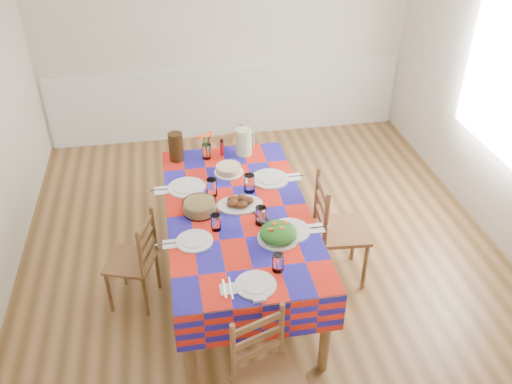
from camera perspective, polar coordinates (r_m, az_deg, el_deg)
room at (r=4.40m, az=0.92°, el=6.96°), size 4.58×5.08×2.78m
wainscot at (r=6.99m, az=-3.03°, el=9.68°), size 4.41×0.06×0.92m
window_right at (r=5.43m, az=24.51°, el=11.02°), size 0.00×1.40×1.40m
dining_table at (r=4.36m, az=-1.90°, el=-2.92°), size 1.13×2.11×0.82m
setting_near_head at (r=3.66m, az=0.72°, el=-8.91°), size 0.45×0.30×0.13m
setting_left_near at (r=4.04m, az=-5.77°, el=-4.43°), size 0.50×0.30×0.13m
setting_left_far at (r=4.55m, az=-6.48°, el=0.47°), size 0.58×0.35×0.15m
setting_right_near at (r=4.10m, az=2.54°, el=-3.49°), size 0.59×0.34×0.15m
setting_right_far at (r=4.61m, az=0.80°, el=1.25°), size 0.61×0.35×0.16m
meat_platter at (r=4.35m, az=-1.74°, el=-1.13°), size 0.37×0.27×0.07m
salad_platter at (r=3.99m, az=2.35°, el=-4.37°), size 0.31×0.31×0.13m
pasta_bowl at (r=4.29m, az=-5.96°, el=-1.56°), size 0.27×0.27×0.10m
cake at (r=4.77m, az=-2.91°, el=2.38°), size 0.26×0.26×0.07m
serving_utensils at (r=4.26m, az=0.52°, el=-2.35°), size 0.17×0.38×0.01m
flower_vase at (r=4.97m, az=-5.27°, el=4.69°), size 0.17×0.14×0.27m
hot_sauce at (r=5.03m, az=-3.62°, el=4.74°), size 0.04×0.04×0.16m
green_pitcher at (r=5.01m, az=-1.29°, el=5.30°), size 0.15×0.15×0.25m
tea_pitcher at (r=4.97m, az=-8.42°, el=4.73°), size 0.13×0.13×0.27m
name_card at (r=3.54m, az=0.42°, el=-11.30°), size 0.09×0.03×0.02m
chair_near at (r=3.61m, az=1.27°, el=-19.13°), size 0.51×0.50×0.92m
chair_far at (r=5.62m, az=-3.72°, el=2.91°), size 0.52×0.51×0.93m
chair_left at (r=4.53m, az=-12.58°, el=-7.16°), size 0.47×0.48×0.86m
chair_right at (r=4.67m, az=8.44°, el=-4.04°), size 0.46×0.48×1.01m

